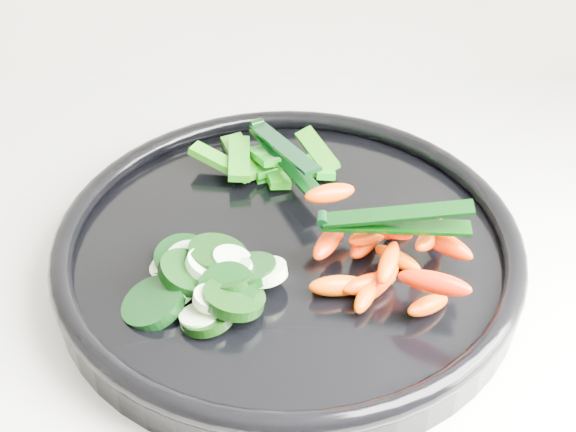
{
  "coord_description": "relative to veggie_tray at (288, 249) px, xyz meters",
  "views": [
    {
      "loc": [
        0.04,
        1.2,
        1.38
      ],
      "look_at": [
        0.03,
        1.68,
        0.99
      ],
      "focal_mm": 50.0,
      "sensor_mm": 36.0,
      "label": 1
    }
  ],
  "objects": [
    {
      "name": "carrot_pile",
      "position": [
        0.08,
        -0.03,
        0.02
      ],
      "size": [
        0.14,
        0.14,
        0.05
      ],
      "color": "red",
      "rests_on": "veggie_tray"
    },
    {
      "name": "tong_pepper",
      "position": [
        -0.01,
        0.1,
        0.03
      ],
      "size": [
        0.07,
        0.11,
        0.02
      ],
      "color": "black",
      "rests_on": "pepper_pile"
    },
    {
      "name": "pepper_pile",
      "position": [
        -0.02,
        0.1,
        0.01
      ],
      "size": [
        0.14,
        0.08,
        0.03
      ],
      "color": "#0A7010",
      "rests_on": "veggie_tray"
    },
    {
      "name": "veggie_tray",
      "position": [
        0.0,
        0.0,
        0.0
      ],
      "size": [
        0.49,
        0.49,
        0.04
      ],
      "color": "black",
      "rests_on": "counter"
    },
    {
      "name": "tong_carrot",
      "position": [
        0.08,
        -0.03,
        0.05
      ],
      "size": [
        0.11,
        0.02,
        0.02
      ],
      "color": "black",
      "rests_on": "carrot_pile"
    },
    {
      "name": "cucumber_pile",
      "position": [
        -0.06,
        -0.05,
        0.01
      ],
      "size": [
        0.14,
        0.11,
        0.04
      ],
      "color": "black",
      "rests_on": "veggie_tray"
    }
  ]
}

